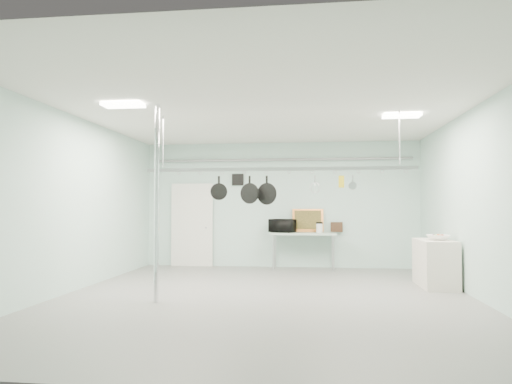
# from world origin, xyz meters

# --- Properties ---
(floor) EXTENTS (8.00, 8.00, 0.00)m
(floor) POSITION_xyz_m (0.00, 0.00, 0.00)
(floor) COLOR gray
(floor) RESTS_ON ground
(ceiling) EXTENTS (7.00, 8.00, 0.02)m
(ceiling) POSITION_xyz_m (0.00, 0.00, 3.19)
(ceiling) COLOR silver
(ceiling) RESTS_ON back_wall
(back_wall) EXTENTS (7.00, 0.02, 3.20)m
(back_wall) POSITION_xyz_m (0.00, 3.99, 1.60)
(back_wall) COLOR #AED0C4
(back_wall) RESTS_ON floor
(right_wall) EXTENTS (0.02, 8.00, 3.20)m
(right_wall) POSITION_xyz_m (3.49, 0.00, 1.60)
(right_wall) COLOR #AED0C4
(right_wall) RESTS_ON floor
(door) EXTENTS (1.10, 0.10, 2.20)m
(door) POSITION_xyz_m (-2.30, 3.94, 1.05)
(door) COLOR silver
(door) RESTS_ON floor
(wall_vent) EXTENTS (0.30, 0.04, 0.30)m
(wall_vent) POSITION_xyz_m (-1.10, 3.97, 2.25)
(wall_vent) COLOR black
(wall_vent) RESTS_ON back_wall
(conduit_pipe) EXTENTS (6.60, 0.07, 0.07)m
(conduit_pipe) POSITION_xyz_m (0.00, 3.90, 2.75)
(conduit_pipe) COLOR gray
(conduit_pipe) RESTS_ON back_wall
(chrome_pole) EXTENTS (0.08, 0.08, 3.20)m
(chrome_pole) POSITION_xyz_m (-1.70, -0.60, 1.60)
(chrome_pole) COLOR silver
(chrome_pole) RESTS_ON floor
(prep_table) EXTENTS (1.60, 0.70, 0.91)m
(prep_table) POSITION_xyz_m (0.60, 3.60, 0.83)
(prep_table) COLOR #B1D0BC
(prep_table) RESTS_ON floor
(side_cabinet) EXTENTS (0.60, 1.20, 0.90)m
(side_cabinet) POSITION_xyz_m (3.15, 1.40, 0.45)
(side_cabinet) COLOR silver
(side_cabinet) RESTS_ON floor
(pot_rack) EXTENTS (4.80, 0.06, 1.00)m
(pot_rack) POSITION_xyz_m (0.20, 0.30, 2.23)
(pot_rack) COLOR #B7B7BC
(pot_rack) RESTS_ON ceiling
(light_panel_left) EXTENTS (0.65, 0.30, 0.05)m
(light_panel_left) POSITION_xyz_m (-2.20, -0.80, 3.16)
(light_panel_left) COLOR white
(light_panel_left) RESTS_ON ceiling
(light_panel_right) EXTENTS (0.65, 0.30, 0.05)m
(light_panel_right) POSITION_xyz_m (2.40, 0.60, 3.16)
(light_panel_right) COLOR white
(light_panel_right) RESTS_ON ceiling
(microwave) EXTENTS (0.70, 0.59, 0.33)m
(microwave) POSITION_xyz_m (0.09, 3.62, 1.07)
(microwave) COLOR black
(microwave) RESTS_ON prep_table
(coffee_canister) EXTENTS (0.19, 0.19, 0.22)m
(coffee_canister) POSITION_xyz_m (0.99, 3.50, 1.02)
(coffee_canister) COLOR silver
(coffee_canister) RESTS_ON prep_table
(painting_large) EXTENTS (0.79, 0.17, 0.58)m
(painting_large) POSITION_xyz_m (0.71, 3.90, 1.20)
(painting_large) COLOR #CD7837
(painting_large) RESTS_ON prep_table
(painting_small) EXTENTS (0.30, 0.09, 0.25)m
(painting_small) POSITION_xyz_m (1.43, 3.90, 1.03)
(painting_small) COLOR #352012
(painting_small) RESTS_ON prep_table
(fruit_bowl) EXTENTS (0.44, 0.44, 0.10)m
(fruit_bowl) POSITION_xyz_m (3.19, 1.31, 0.95)
(fruit_bowl) COLOR white
(fruit_bowl) RESTS_ON side_cabinet
(skillet_left) EXTENTS (0.30, 0.16, 0.41)m
(skillet_left) POSITION_xyz_m (-0.86, 0.30, 1.88)
(skillet_left) COLOR black
(skillet_left) RESTS_ON pot_rack
(skillet_mid) EXTENTS (0.36, 0.18, 0.49)m
(skillet_mid) POSITION_xyz_m (-0.30, 0.30, 1.84)
(skillet_mid) COLOR black
(skillet_mid) RESTS_ON pot_rack
(skillet_right) EXTENTS (0.38, 0.20, 0.52)m
(skillet_right) POSITION_xyz_m (0.00, 0.30, 1.82)
(skillet_right) COLOR black
(skillet_right) RESTS_ON pot_rack
(whisk) EXTENTS (0.22, 0.22, 0.35)m
(whisk) POSITION_xyz_m (0.85, 0.30, 1.91)
(whisk) COLOR silver
(whisk) RESTS_ON pot_rack
(grater) EXTENTS (0.09, 0.06, 0.23)m
(grater) POSITION_xyz_m (1.31, 0.30, 1.97)
(grater) COLOR gold
(grater) RESTS_ON pot_rack
(saucepan) EXTENTS (0.16, 0.14, 0.26)m
(saucepan) POSITION_xyz_m (1.50, 0.30, 1.95)
(saucepan) COLOR #AFB0B4
(saucepan) RESTS_ON pot_rack
(fruit_cluster) EXTENTS (0.24, 0.24, 0.09)m
(fruit_cluster) POSITION_xyz_m (3.19, 1.31, 0.99)
(fruit_cluster) COLOR #99280E
(fruit_cluster) RESTS_ON fruit_bowl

